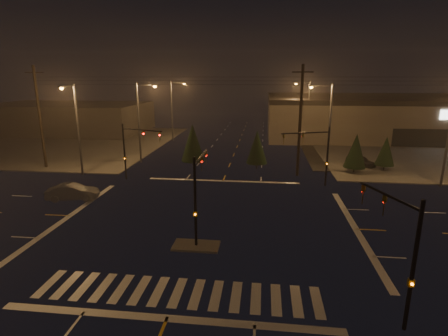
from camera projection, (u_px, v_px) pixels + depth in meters
The scene contains 26 objects.
ground at pixel (206, 222), 26.52m from camera, with size 140.00×140.00×0.00m, color black.
sidewalk_ne at pixel (438, 151), 52.02m from camera, with size 36.00×36.00×0.12m, color #47443F.
sidewalk_nw at pixel (59, 142), 58.67m from camera, with size 36.00×36.00×0.12m, color #47443F.
median_island at pixel (196, 246), 22.66m from camera, with size 3.00×1.60×0.15m, color #47443F.
crosswalk at pixel (178, 292), 17.87m from camera, with size 15.00×2.60×0.01m, color beige.
stop_bar_near at pixel (167, 318), 15.95m from camera, with size 16.00×0.50×0.01m, color beige.
stop_bar_far at pixel (223, 181), 37.09m from camera, with size 16.00×0.50×0.01m, color beige.
retail_building at pixel (429, 115), 65.88m from camera, with size 60.20×28.30×7.20m.
commercial_block at pixel (68, 118), 70.06m from camera, with size 30.00×18.00×5.60m, color #3F3B38.
signal_mast_median at pixel (198, 187), 22.62m from camera, with size 0.25×4.59×6.00m.
signal_mast_ne at pixel (318, 150), 34.26m from camera, with size 4.84×1.86×6.00m.
signal_mast_nw at pixel (132, 145), 36.36m from camera, with size 4.84×1.86×6.00m.
signal_mast_se at pixel (402, 244), 15.08m from camera, with size 1.55×3.87×6.00m.
streetlight_1 at pixel (141, 117), 43.60m from camera, with size 2.77×0.32×10.00m.
streetlight_2 at pixel (173, 107), 58.98m from camera, with size 2.77×0.32×10.00m.
streetlight_3 at pixel (327, 122), 39.20m from camera, with size 2.77×0.32×10.00m.
streetlight_4 at pixel (307, 107), 58.43m from camera, with size 2.77×0.32×10.00m.
streetlight_5 at pixel (76, 124), 37.58m from camera, with size 0.32×2.77×10.00m.
utility_pole_0 at pixel (40, 117), 40.87m from camera, with size 2.20×0.32×12.00m.
utility_pole_1 at pixel (300, 121), 37.55m from camera, with size 2.20×0.32×12.00m.
conifer_0 at pixel (356, 151), 39.48m from camera, with size 2.46×2.46×4.55m.
conifer_1 at pixel (386, 151), 40.50m from camera, with size 2.16×2.16×4.08m.
conifer_3 at pixel (193, 142), 42.50m from camera, with size 2.91×2.91×5.24m.
conifer_4 at pixel (257, 147), 41.39m from camera, with size 2.51×2.51×4.62m.
car_parked at pixel (361, 161), 43.15m from camera, with size 1.51×3.76×1.28m, color black.
car_crossing at pixel (73, 192), 31.20m from camera, with size 1.53×4.40×1.45m, color #56595E.
Camera 1 is at (4.16, -24.31, 10.68)m, focal length 28.00 mm.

